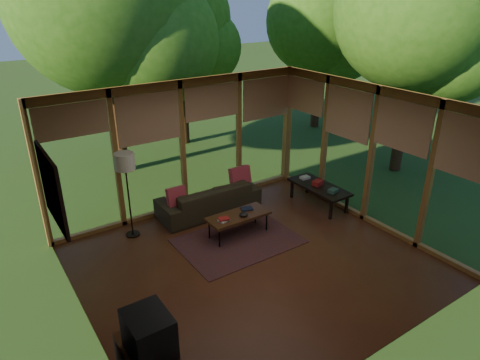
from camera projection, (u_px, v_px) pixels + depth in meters
floor at (254, 262)px, 7.30m from camera, size 5.50×5.50×0.00m
ceiling at (256, 107)px, 6.21m from camera, size 5.50×5.50×0.00m
wall_left at (77, 243)px, 5.35m from camera, size 0.04×5.00×2.70m
wall_front at (384, 268)px, 4.86m from camera, size 5.50×0.04×2.70m
window_wall_back at (182, 147)px, 8.65m from camera, size 5.50×0.12×2.70m
window_wall_right at (371, 156)px, 8.17m from camera, size 0.12×5.00×2.70m
exterior_lawn at (298, 105)px, 17.47m from camera, size 40.00×40.00×0.00m
tree_nw at (103, 0)px, 9.47m from camera, size 4.28×4.28×6.22m
tree_ne at (177, 19)px, 11.76m from camera, size 2.98×2.98×5.05m
tree_se at (417, 9)px, 9.51m from camera, size 3.69×3.69×5.74m
tree_far at (318, 22)px, 13.24m from camera, size 3.24×3.24×5.01m
rug at (238, 241)px, 7.91m from camera, size 2.14×1.52×0.01m
sofa at (209, 199)px, 8.84m from camera, size 2.13×0.86×0.62m
pillow_left at (176, 197)px, 8.32m from camera, size 0.38×0.20×0.39m
pillow_right at (240, 178)px, 9.07m from camera, size 0.46×0.24×0.48m
ct_book_lower at (224, 220)px, 7.74m from camera, size 0.21×0.17×0.03m
ct_book_upper at (224, 219)px, 7.73m from camera, size 0.21×0.18×0.03m
ct_book_side at (247, 209)px, 8.15m from camera, size 0.25×0.22×0.03m
ct_bowl at (244, 214)px, 7.90m from camera, size 0.16×0.16×0.07m
television at (149, 334)px, 4.61m from camera, size 0.45×0.55×0.50m
console_book_a at (333, 191)px, 8.76m from camera, size 0.23×0.18×0.07m
console_book_b at (318, 183)px, 9.09m from camera, size 0.25×0.20×0.10m
console_book_c at (305, 178)px, 9.41m from camera, size 0.21×0.15×0.05m
floor_lamp at (125, 166)px, 7.55m from camera, size 0.36×0.36×1.65m
coffee_table at (238, 216)px, 7.98m from camera, size 1.20×0.50×0.43m
side_console at (319, 188)px, 9.09m from camera, size 0.60×1.40×0.46m
wall_painting at (52, 189)px, 6.35m from camera, size 0.06×1.35×1.15m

